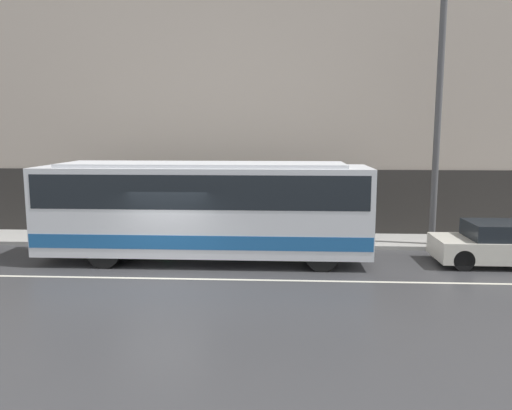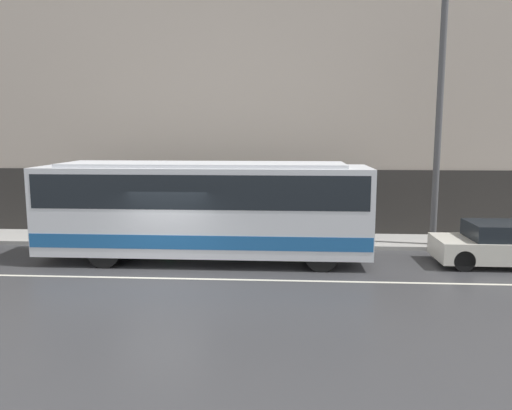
% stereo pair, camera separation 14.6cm
% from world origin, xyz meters
% --- Properties ---
extents(ground_plane, '(60.00, 60.00, 0.00)m').
position_xyz_m(ground_plane, '(0.00, 0.00, 0.00)').
color(ground_plane, '#38383A').
extents(sidewalk, '(60.00, 2.37, 0.15)m').
position_xyz_m(sidewalk, '(0.00, 5.19, 0.08)').
color(sidewalk, '#A09E99').
rests_on(sidewalk, ground_plane).
extents(building_facade, '(60.00, 0.35, 13.82)m').
position_xyz_m(building_facade, '(0.00, 6.52, 6.70)').
color(building_facade, '#B7A899').
rests_on(building_facade, ground_plane).
extents(lane_stripe, '(54.00, 0.14, 0.01)m').
position_xyz_m(lane_stripe, '(0.00, 0.00, 0.00)').
color(lane_stripe, beige).
rests_on(lane_stripe, ground_plane).
extents(transit_bus, '(10.97, 2.60, 3.33)m').
position_xyz_m(transit_bus, '(0.95, 2.20, 1.87)').
color(transit_bus, silver).
rests_on(transit_bus, ground_plane).
extents(sedan_white_front, '(4.48, 1.89, 1.41)m').
position_xyz_m(sedan_white_front, '(10.85, 2.20, 0.67)').
color(sedan_white_front, beige).
rests_on(sedan_white_front, ground_plane).
extents(utility_pole_near, '(0.24, 0.24, 8.98)m').
position_xyz_m(utility_pole_near, '(9.22, 4.53, 4.64)').
color(utility_pole_near, '#4C4C4F').
rests_on(utility_pole_near, sidewalk).
extents(pedestrian_waiting, '(0.36, 0.36, 1.62)m').
position_xyz_m(pedestrian_waiting, '(-1.05, 5.07, 0.90)').
color(pedestrian_waiting, '#1E5933').
rests_on(pedestrian_waiting, sidewalk).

